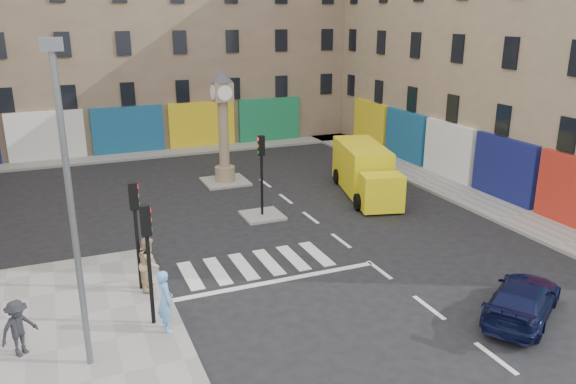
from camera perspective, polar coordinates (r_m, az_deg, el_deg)
ground at (r=20.25m, az=10.75°, el=-8.92°), size 120.00×120.00×0.00m
sidewalk_right at (r=32.60m, az=14.06°, el=1.28°), size 2.60×30.00×0.15m
sidewalk_far at (r=38.74m, az=-12.70°, el=3.92°), size 32.00×2.40×0.15m
island_near at (r=25.99m, az=-2.63°, el=-2.39°), size 1.80×1.80×0.12m
island_far at (r=31.42m, az=-6.39°, el=1.07°), size 2.40×2.40×0.12m
building_right at (r=35.56m, az=23.54°, el=14.68°), size 10.00×30.00×16.00m
building_far at (r=43.45m, az=-14.91°, el=16.44°), size 32.00×10.00×17.00m
traffic_light_left_near at (r=16.56m, az=-14.07°, el=-5.35°), size 0.28×0.22×3.70m
traffic_light_left_far at (r=18.79m, az=-15.24°, el=-2.68°), size 0.28×0.22×3.70m
traffic_light_island at (r=25.24m, az=-2.71°, el=3.02°), size 0.28×0.22×3.70m
lamp_post at (r=14.39m, az=-21.29°, el=-0.34°), size 0.50×0.25×8.30m
clock_pillar at (r=30.62m, az=-6.61°, el=7.34°), size 1.20×1.20×6.10m
navy_sedan at (r=18.91m, az=22.73°, el=-9.99°), size 4.45×3.74×1.22m
yellow_van at (r=29.34m, az=7.80°, el=2.16°), size 3.63×7.00×2.44m
pedestrian_blue at (r=16.78m, az=-12.36°, el=-10.71°), size 0.52×0.73×1.87m
pedestrian_tan at (r=19.27m, az=-13.92°, el=-7.05°), size 0.94×1.07×1.83m
pedestrian_dark at (r=16.98m, az=-25.70°, el=-12.34°), size 1.19×1.08×1.60m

